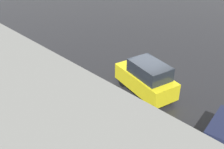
{
  "coord_description": "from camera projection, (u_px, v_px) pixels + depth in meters",
  "views": [
    {
      "loc": [
        -7.68,
        10.37,
        8.36
      ],
      "look_at": [
        1.56,
        1.3,
        0.9
      ],
      "focal_mm": 40.0,
      "sensor_mm": 36.0,
      "label": 1
    }
  ],
  "objects": [
    {
      "name": "fire_hydrant",
      "position": [
        74.0,
        80.0,
        15.32
      ],
      "size": [
        0.42,
        0.31,
        0.8
      ],
      "color": "red",
      "rests_on": "ground"
    },
    {
      "name": "moving_hatchback",
      "position": [
        146.0,
        78.0,
        14.35
      ],
      "size": [
        4.18,
        2.54,
        2.06
      ],
      "color": "yellow",
      "rests_on": "ground"
    },
    {
      "name": "kerb_strip",
      "position": [
        93.0,
        120.0,
        12.66
      ],
      "size": [
        24.0,
        3.2,
        0.04
      ],
      "primitive_type": "cube",
      "color": "slate",
      "rests_on": "ground"
    },
    {
      "name": "ground_plane",
      "position": [
        145.0,
        89.0,
        15.21
      ],
      "size": [
        60.0,
        60.0,
        0.0
      ],
      "primitive_type": "plane",
      "color": "black"
    },
    {
      "name": "metal_railing",
      "position": [
        66.0,
        126.0,
        11.26
      ],
      "size": [
        8.74,
        0.04,
        1.05
      ],
      "color": "#B7BABF",
      "rests_on": "ground"
    },
    {
      "name": "pedestrian",
      "position": [
        62.0,
        73.0,
        15.58
      ],
      "size": [
        0.33,
        0.55,
        1.22
      ],
      "color": "#1E8C4C",
      "rests_on": "ground"
    },
    {
      "name": "sign_post",
      "position": [
        43.0,
        67.0,
        14.33
      ],
      "size": [
        0.07,
        0.44,
        2.4
      ],
      "color": "#4C4C51",
      "rests_on": "ground"
    }
  ]
}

